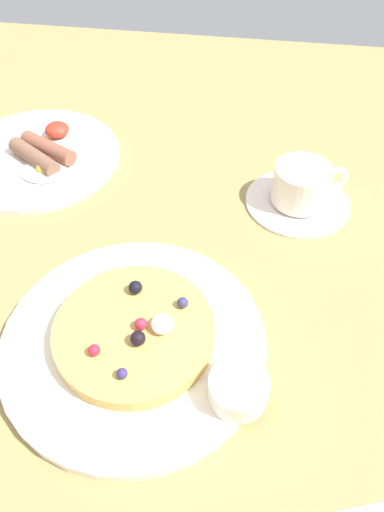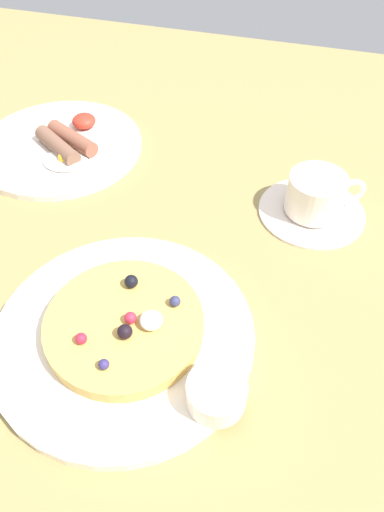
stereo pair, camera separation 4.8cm
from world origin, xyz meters
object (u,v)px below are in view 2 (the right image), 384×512
pancake_plate (124,334)px  syrup_ramekin (216,393)px  breakfast_plate (60,146)px  coffee_cup (317,193)px  coffee_saucer (311,211)px

pancake_plate → syrup_ramekin: 12.81cm
pancake_plate → breakfast_plate: bearing=127.2°
syrup_ramekin → coffee_cup: size_ratio=0.56×
breakfast_plate → coffee_cup: 41.03cm
syrup_ramekin → coffee_cup: coffee_cup is taller
syrup_ramekin → breakfast_plate: syrup_ramekin is taller
pancake_plate → coffee_saucer: size_ratio=1.95×
pancake_plate → breakfast_plate: pancake_plate is taller
coffee_cup → syrup_ramekin: bearing=-100.8°
pancake_plate → coffee_cup: (17.58, 26.40, 2.82)cm
pancake_plate → syrup_ramekin: bearing=-23.1°
breakfast_plate → coffee_saucer: 40.78cm
pancake_plate → coffee_saucer: (17.43, 26.34, -0.31)cm
syrup_ramekin → coffee_cup: 31.93cm
pancake_plate → syrup_ramekin: size_ratio=4.89×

